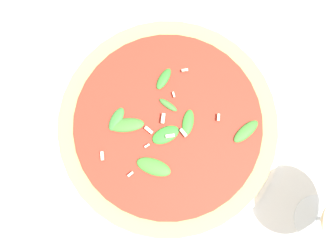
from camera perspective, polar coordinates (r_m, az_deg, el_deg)
ground_plane at (r=0.66m, az=-1.85°, el=-0.10°), size 6.00×6.00×0.00m
pizza_arugula_main at (r=0.64m, az=-0.00°, el=-0.18°), size 0.32×0.32×0.05m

